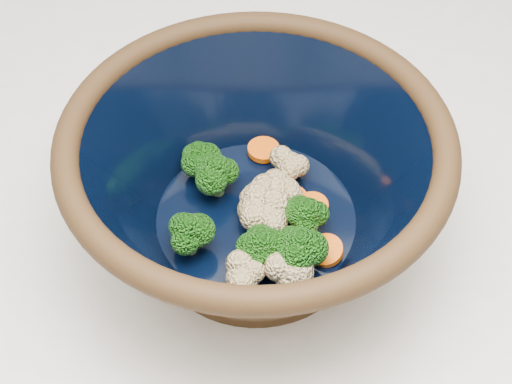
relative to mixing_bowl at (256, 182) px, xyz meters
name	(u,v)px	position (x,y,z in m)	size (l,w,h in m)	color
mixing_bowl	(256,182)	(0.00, 0.00, 0.00)	(0.39, 0.39, 0.14)	black
vegetable_pile	(259,214)	(0.00, -0.02, -0.03)	(0.15, 0.18, 0.05)	#608442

